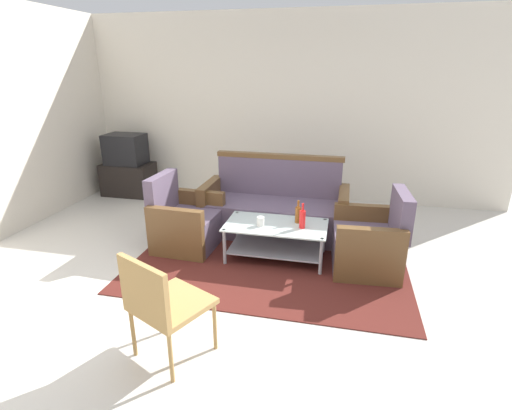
{
  "coord_description": "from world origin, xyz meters",
  "views": [
    {
      "loc": [
        0.82,
        -3.0,
        2.03
      ],
      "look_at": [
        -0.02,
        0.72,
        0.65
      ],
      "focal_mm": 27.12,
      "sensor_mm": 36.0,
      "label": 1
    }
  ],
  "objects": [
    {
      "name": "wicker_chair",
      "position": [
        -0.33,
        -0.91,
        0.49
      ],
      "size": [
        0.64,
        0.64,
        0.84
      ],
      "rotation": [
        0.0,
        0.0,
        -0.44
      ],
      "color": "#AD844C",
      "rests_on": "ground"
    },
    {
      "name": "bottle_brown",
      "position": [
        0.4,
        0.92,
        0.51
      ],
      "size": [
        0.06,
        0.06,
        0.25
      ],
      "color": "brown",
      "rests_on": "coffee_table"
    },
    {
      "name": "cup",
      "position": [
        0.02,
        0.74,
        0.46
      ],
      "size": [
        0.08,
        0.08,
        0.1
      ],
      "primitive_type": "cylinder",
      "color": "silver",
      "rests_on": "coffee_table"
    },
    {
      "name": "armchair_right",
      "position": [
        1.17,
        0.82,
        0.29
      ],
      "size": [
        0.74,
        0.8,
        0.85
      ],
      "rotation": [
        0.0,
        0.0,
        1.63
      ],
      "color": "#5B4C60",
      "rests_on": "rug"
    },
    {
      "name": "rug",
      "position": [
        0.13,
        0.82,
        0.01
      ],
      "size": [
        2.91,
        2.2,
        0.01
      ],
      "primitive_type": "cube",
      "color": "#511E19",
      "rests_on": "ground"
    },
    {
      "name": "wall_back",
      "position": [
        0.0,
        3.06,
        1.4
      ],
      "size": [
        6.52,
        0.12,
        2.8
      ],
      "color": "silver",
      "rests_on": "ground"
    },
    {
      "name": "bottle_red",
      "position": [
        0.46,
        0.78,
        0.51
      ],
      "size": [
        0.07,
        0.07,
        0.27
      ],
      "color": "red",
      "rests_on": "coffee_table"
    },
    {
      "name": "coffee_table",
      "position": [
        0.18,
        0.82,
        0.27
      ],
      "size": [
        1.1,
        0.6,
        0.4
      ],
      "color": "silver",
      "rests_on": "rug"
    },
    {
      "name": "television",
      "position": [
        -2.6,
        2.55,
        0.76
      ],
      "size": [
        0.6,
        0.45,
        0.48
      ],
      "rotation": [
        0.0,
        0.0,
        3.14
      ],
      "color": "black",
      "rests_on": "tv_stand"
    },
    {
      "name": "ground_plane",
      "position": [
        0.0,
        0.0,
        0.0
      ],
      "size": [
        14.0,
        14.0,
        0.0
      ],
      "primitive_type": "plane",
      "color": "beige"
    },
    {
      "name": "armchair_left",
      "position": [
        -0.91,
        0.91,
        0.29
      ],
      "size": [
        0.73,
        0.79,
        0.85
      ],
      "rotation": [
        0.0,
        0.0,
        -1.62
      ],
      "color": "#5B4C60",
      "rests_on": "rug"
    },
    {
      "name": "tv_stand",
      "position": [
        -2.6,
        2.55,
        0.26
      ],
      "size": [
        0.8,
        0.5,
        0.52
      ],
      "primitive_type": "cube",
      "color": "black",
      "rests_on": "ground"
    },
    {
      "name": "couch",
      "position": [
        0.04,
        1.53,
        0.32
      ],
      "size": [
        1.81,
        0.76,
        0.96
      ],
      "rotation": [
        0.0,
        0.0,
        3.13
      ],
      "color": "#5B4C60",
      "rests_on": "rug"
    }
  ]
}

